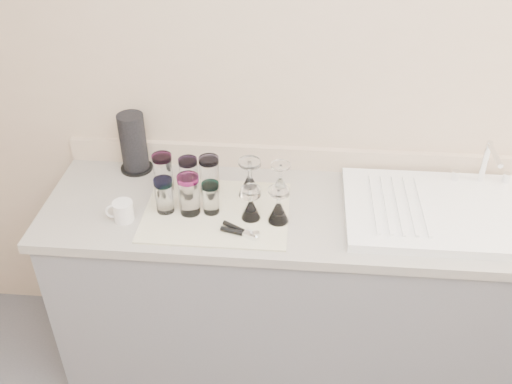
# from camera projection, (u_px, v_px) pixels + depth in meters

# --- Properties ---
(room_envelope) EXTENTS (3.54, 3.50, 2.52)m
(room_envelope) POSITION_uv_depth(u_px,v_px,m) (323.00, 334.00, 0.85)
(room_envelope) COLOR #56565B
(room_envelope) RESTS_ON ground
(counter_unit) EXTENTS (2.06, 0.62, 0.90)m
(counter_unit) POSITION_uv_depth(u_px,v_px,m) (302.00, 291.00, 2.47)
(counter_unit) COLOR slate
(counter_unit) RESTS_ON ground
(sink_unit) EXTENTS (0.82, 0.50, 0.22)m
(sink_unit) POSITION_uv_depth(u_px,v_px,m) (454.00, 211.00, 2.16)
(sink_unit) COLOR white
(sink_unit) RESTS_ON counter_unit
(dish_towel) EXTENTS (0.55, 0.42, 0.01)m
(dish_towel) POSITION_uv_depth(u_px,v_px,m) (217.00, 212.00, 2.18)
(dish_towel) COLOR silver
(dish_towel) RESTS_ON counter_unit
(tumbler_teal) EXTENTS (0.08, 0.08, 0.16)m
(tumbler_teal) POSITION_uv_depth(u_px,v_px,m) (163.00, 172.00, 2.26)
(tumbler_teal) COLOR white
(tumbler_teal) RESTS_ON dish_towel
(tumbler_cyan) EXTENTS (0.08, 0.08, 0.15)m
(tumbler_cyan) POSITION_uv_depth(u_px,v_px,m) (189.00, 175.00, 2.25)
(tumbler_cyan) COLOR white
(tumbler_cyan) RESTS_ON dish_towel
(tumbler_purple) EXTENTS (0.08, 0.08, 0.16)m
(tumbler_purple) POSITION_uv_depth(u_px,v_px,m) (209.00, 175.00, 2.24)
(tumbler_purple) COLOR white
(tumbler_purple) RESTS_ON dish_towel
(tumbler_magenta) EXTENTS (0.07, 0.07, 0.14)m
(tumbler_magenta) POSITION_uv_depth(u_px,v_px,m) (165.00, 196.00, 2.14)
(tumbler_magenta) COLOR white
(tumbler_magenta) RESTS_ON dish_towel
(tumbler_blue) EXTENTS (0.08, 0.08, 0.16)m
(tumbler_blue) POSITION_uv_depth(u_px,v_px,m) (189.00, 194.00, 2.13)
(tumbler_blue) COLOR white
(tumbler_blue) RESTS_ON dish_towel
(tumbler_lavender) EXTENTS (0.07, 0.07, 0.13)m
(tumbler_lavender) POSITION_uv_depth(u_px,v_px,m) (211.00, 197.00, 2.14)
(tumbler_lavender) COLOR white
(tumbler_lavender) RESTS_ON dish_towel
(tumbler_extra) EXTENTS (0.07, 0.07, 0.14)m
(tumbler_extra) POSITION_uv_depth(u_px,v_px,m) (164.00, 195.00, 2.14)
(tumbler_extra) COLOR white
(tumbler_extra) RESTS_ON dish_towel
(goblet_back_left) EXTENTS (0.08, 0.08, 0.15)m
(goblet_back_left) POSITION_uv_depth(u_px,v_px,m) (250.00, 184.00, 2.24)
(goblet_back_left) COLOR white
(goblet_back_left) RESTS_ON dish_towel
(goblet_back_right) EXTENTS (0.08, 0.08, 0.14)m
(goblet_back_right) POSITION_uv_depth(u_px,v_px,m) (280.00, 184.00, 2.24)
(goblet_back_right) COLOR white
(goblet_back_right) RESTS_ON dish_towel
(goblet_front_left) EXTENTS (0.07, 0.07, 0.13)m
(goblet_front_left) POSITION_uv_depth(u_px,v_px,m) (251.00, 208.00, 2.12)
(goblet_front_left) COLOR white
(goblet_front_left) RESTS_ON dish_towel
(goblet_front_right) EXTENTS (0.08, 0.08, 0.14)m
(goblet_front_right) POSITION_uv_depth(u_px,v_px,m) (278.00, 210.00, 2.10)
(goblet_front_right) COLOR white
(goblet_front_right) RESTS_ON dish_towel
(goblet_extra) EXTENTS (0.09, 0.09, 0.16)m
(goblet_extra) POSITION_uv_depth(u_px,v_px,m) (250.00, 184.00, 2.24)
(goblet_extra) COLOR white
(goblet_extra) RESTS_ON dish_towel
(can_opener) EXTENTS (0.15, 0.10, 0.02)m
(can_opener) POSITION_uv_depth(u_px,v_px,m) (240.00, 231.00, 2.06)
(can_opener) COLOR silver
(can_opener) RESTS_ON dish_towel
(white_mug) EXTENTS (0.11, 0.09, 0.08)m
(white_mug) POSITION_uv_depth(u_px,v_px,m) (123.00, 211.00, 2.13)
(white_mug) COLOR silver
(white_mug) RESTS_ON counter_unit
(paper_towel_roll) EXTENTS (0.14, 0.14, 0.26)m
(paper_towel_roll) POSITION_uv_depth(u_px,v_px,m) (133.00, 143.00, 2.37)
(paper_towel_roll) COLOR black
(paper_towel_roll) RESTS_ON counter_unit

